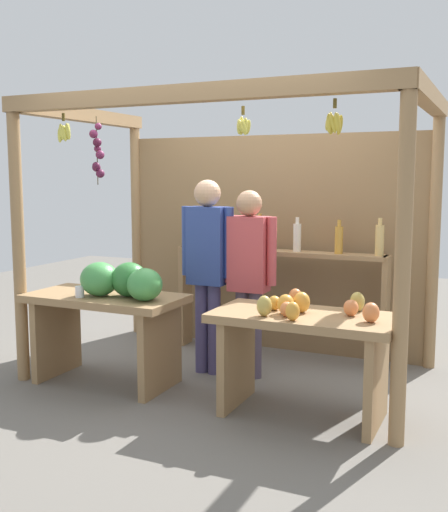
{
  "coord_description": "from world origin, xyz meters",
  "views": [
    {
      "loc": [
        2.07,
        -4.68,
        1.67
      ],
      "look_at": [
        0.0,
        -0.18,
        1.04
      ],
      "focal_mm": 43.1,
      "sensor_mm": 36.0,
      "label": 1
    }
  ],
  "objects": [
    {
      "name": "market_stall",
      "position": [
        -0.0,
        0.41,
        1.34
      ],
      "size": [
        3.16,
        1.86,
        2.3
      ],
      "color": "#99754C",
      "rests_on": "ground"
    },
    {
      "name": "bottle_shelf_unit",
      "position": [
        0.18,
        0.66,
        0.8
      ],
      "size": [
        2.02,
        0.22,
        1.35
      ],
      "color": "#99754C",
      "rests_on": "ground"
    },
    {
      "name": "vendor_woman",
      "position": [
        0.16,
        -0.03,
        0.94
      ],
      "size": [
        0.48,
        0.21,
        1.57
      ],
      "rotation": [
        0.0,
        0.0,
        0.16
      ],
      "color": "#56495F",
      "rests_on": "ground"
    },
    {
      "name": "fruit_counter_left",
      "position": [
        -0.76,
        -0.67,
        0.67
      ],
      "size": [
        1.28,
        0.64,
        1.01
      ],
      "color": "#99754C",
      "rests_on": "ground"
    },
    {
      "name": "fruit_counter_right",
      "position": [
        0.84,
        -0.66,
        0.56
      ],
      "size": [
        1.28,
        0.64,
        0.88
      ],
      "color": "#99754C",
      "rests_on": "ground"
    },
    {
      "name": "ground_plane",
      "position": [
        0.0,
        0.0,
        0.0
      ],
      "size": [
        12.0,
        12.0,
        0.0
      ],
      "primitive_type": "plane",
      "color": "slate",
      "rests_on": "ground"
    },
    {
      "name": "vendor_man",
      "position": [
        -0.2,
        -0.08,
        1.0
      ],
      "size": [
        0.48,
        0.22,
        1.65
      ],
      "rotation": [
        0.0,
        0.0,
        -0.09
      ],
      "color": "#4C4475",
      "rests_on": "ground"
    }
  ]
}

